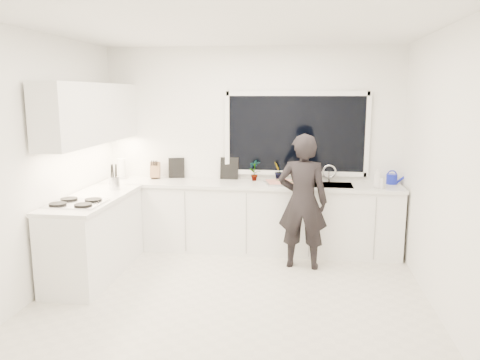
# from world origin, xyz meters

# --- Properties ---
(floor) EXTENTS (4.00, 3.50, 0.02)m
(floor) POSITION_xyz_m (0.00, 0.00, -0.01)
(floor) COLOR beige
(floor) RESTS_ON ground
(wall_back) EXTENTS (4.00, 0.02, 2.70)m
(wall_back) POSITION_xyz_m (0.00, 1.76, 1.35)
(wall_back) COLOR white
(wall_back) RESTS_ON ground
(wall_left) EXTENTS (0.02, 3.50, 2.70)m
(wall_left) POSITION_xyz_m (-2.01, 0.00, 1.35)
(wall_left) COLOR white
(wall_left) RESTS_ON ground
(wall_right) EXTENTS (0.02, 3.50, 2.70)m
(wall_right) POSITION_xyz_m (2.01, 0.00, 1.35)
(wall_right) COLOR white
(wall_right) RESTS_ON ground
(ceiling) EXTENTS (4.00, 3.50, 0.02)m
(ceiling) POSITION_xyz_m (0.00, 0.00, 2.71)
(ceiling) COLOR white
(ceiling) RESTS_ON wall_back
(window) EXTENTS (1.80, 0.02, 1.00)m
(window) POSITION_xyz_m (0.60, 1.73, 1.55)
(window) COLOR black
(window) RESTS_ON wall_back
(base_cabinets_back) EXTENTS (3.92, 0.58, 0.88)m
(base_cabinets_back) POSITION_xyz_m (0.00, 1.45, 0.44)
(base_cabinets_back) COLOR white
(base_cabinets_back) RESTS_ON floor
(base_cabinets_left) EXTENTS (0.58, 1.60, 0.88)m
(base_cabinets_left) POSITION_xyz_m (-1.67, 0.35, 0.44)
(base_cabinets_left) COLOR white
(base_cabinets_left) RESTS_ON floor
(countertop_back) EXTENTS (3.94, 0.62, 0.04)m
(countertop_back) POSITION_xyz_m (0.00, 1.44, 0.90)
(countertop_back) COLOR silver
(countertop_back) RESTS_ON base_cabinets_back
(countertop_left) EXTENTS (0.62, 1.60, 0.04)m
(countertop_left) POSITION_xyz_m (-1.67, 0.35, 0.90)
(countertop_left) COLOR silver
(countertop_left) RESTS_ON base_cabinets_left
(upper_cabinets) EXTENTS (0.34, 2.10, 0.70)m
(upper_cabinets) POSITION_xyz_m (-1.79, 0.70, 1.85)
(upper_cabinets) COLOR white
(upper_cabinets) RESTS_ON wall_left
(sink) EXTENTS (0.58, 0.42, 0.14)m
(sink) POSITION_xyz_m (1.05, 1.45, 0.87)
(sink) COLOR silver
(sink) RESTS_ON countertop_back
(faucet) EXTENTS (0.03, 0.03, 0.22)m
(faucet) POSITION_xyz_m (1.05, 1.65, 1.03)
(faucet) COLOR silver
(faucet) RESTS_ON countertop_back
(stovetop) EXTENTS (0.56, 0.48, 0.03)m
(stovetop) POSITION_xyz_m (-1.69, -0.00, 0.94)
(stovetop) COLOR black
(stovetop) RESTS_ON countertop_left
(person) EXTENTS (0.62, 0.44, 1.63)m
(person) POSITION_xyz_m (0.71, 0.90, 0.81)
(person) COLOR black
(person) RESTS_ON floor
(pizza_tray) EXTENTS (0.59, 0.49, 0.03)m
(pizza_tray) POSITION_xyz_m (0.48, 1.42, 0.94)
(pizza_tray) COLOR silver
(pizza_tray) RESTS_ON countertop_back
(pizza) EXTENTS (0.53, 0.44, 0.01)m
(pizza) POSITION_xyz_m (0.48, 1.42, 0.95)
(pizza) COLOR #AA3616
(pizza) RESTS_ON pizza_tray
(watering_can) EXTENTS (0.17, 0.17, 0.13)m
(watering_can) POSITION_xyz_m (1.85, 1.61, 0.98)
(watering_can) COLOR #121CA9
(watering_can) RESTS_ON countertop_back
(paper_towel_roll) EXTENTS (0.14, 0.14, 0.26)m
(paper_towel_roll) POSITION_xyz_m (-1.79, 1.55, 1.05)
(paper_towel_roll) COLOR silver
(paper_towel_roll) RESTS_ON countertop_back
(knife_block) EXTENTS (0.14, 0.12, 0.22)m
(knife_block) POSITION_xyz_m (-1.32, 1.59, 1.03)
(knife_block) COLOR #A3784C
(knife_block) RESTS_ON countertop_back
(utensil_crock) EXTENTS (0.15, 0.15, 0.16)m
(utensil_crock) POSITION_xyz_m (-1.59, 0.80, 1.00)
(utensil_crock) COLOR #BAB9BE
(utensil_crock) RESTS_ON countertop_left
(picture_frame_large) EXTENTS (0.22, 0.07, 0.28)m
(picture_frame_large) POSITION_xyz_m (-1.05, 1.69, 1.06)
(picture_frame_large) COLOR black
(picture_frame_large) RESTS_ON countertop_back
(picture_frame_small) EXTENTS (0.25, 0.02, 0.30)m
(picture_frame_small) POSITION_xyz_m (-0.30, 1.69, 1.07)
(picture_frame_small) COLOR black
(picture_frame_small) RESTS_ON countertop_back
(herb_plants) EXTENTS (0.97, 0.32, 0.29)m
(herb_plants) POSITION_xyz_m (0.55, 1.61, 1.05)
(herb_plants) COLOR #26662D
(herb_plants) RESTS_ON countertop_back
(soap_bottles) EXTENTS (0.18, 0.15, 0.28)m
(soap_bottles) POSITION_xyz_m (1.64, 1.30, 1.05)
(soap_bottles) COLOR #D8BF66
(soap_bottles) RESTS_ON countertop_back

